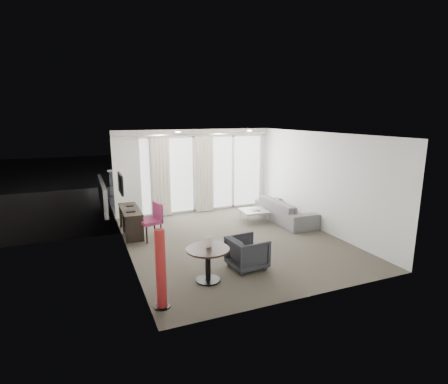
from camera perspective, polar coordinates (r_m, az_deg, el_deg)
name	(u,v)px	position (r m, az deg, el deg)	size (l,w,h in m)	color
floor	(233,240)	(8.71, 1.52, -7.88)	(5.00, 6.00, 0.00)	#474036
ceiling	(234,134)	(8.18, 1.63, 9.47)	(5.00, 6.00, 0.00)	white
wall_left	(126,198)	(7.70, -15.68, -0.96)	(0.00, 6.00, 2.60)	silver
wall_right	(319,181)	(9.62, 15.31, 1.68)	(0.00, 6.00, 2.60)	silver
wall_front	(309,224)	(5.83, 13.73, -5.11)	(5.00, 0.00, 2.60)	silver
window_panel	(204,173)	(11.21, -3.25, 3.05)	(4.00, 0.02, 2.38)	white
window_frame	(204,174)	(11.19, -3.23, 3.03)	(4.10, 0.06, 2.44)	white
curtain_left	(160,177)	(10.66, -10.34, 2.38)	(0.60, 0.20, 2.38)	beige
curtain_right	(204,174)	(11.04, -3.22, 2.90)	(0.60, 0.20, 2.38)	beige
curtain_track	(196,134)	(10.82, -4.56, 9.35)	(4.80, 0.04, 0.04)	#B2B2B7
downlight_a	(178,132)	(9.39, -7.54, 9.69)	(0.12, 0.12, 0.02)	#FFE0B2
downlight_b	(249,131)	(10.14, 4.17, 9.95)	(0.12, 0.12, 0.02)	#FFE0B2
desk	(131,221)	(9.38, -14.97, -4.65)	(0.45, 1.44, 0.67)	black
tv	(120,184)	(9.11, -16.55, 1.33)	(0.05, 0.80, 0.50)	black
desk_chair	(150,222)	(8.79, -11.92, -4.80)	(0.50, 0.47, 0.92)	#8A2751
round_table	(208,265)	(6.58, -2.64, -11.79)	(0.80, 0.80, 0.64)	black
menu_card	(209,243)	(6.48, -2.46, -8.36)	(0.11, 0.02, 0.20)	white
red_lamp	(161,269)	(5.70, -10.28, -12.32)	(0.26, 0.26, 1.31)	maroon
tub_armchair	(247,253)	(7.12, 3.83, -9.86)	(0.69, 0.71, 0.64)	#28282D
coffee_table	(254,216)	(10.20, 4.92, -3.87)	(0.75, 0.75, 0.34)	gray
remote	(257,210)	(10.09, 5.46, -2.92)	(0.05, 0.16, 0.02)	black
magazine	(255,209)	(10.17, 5.13, -2.80)	(0.19, 0.25, 0.01)	gray
sofa	(285,210)	(10.31, 9.95, -2.96)	(2.19, 0.86, 0.64)	slate
terrace_slab	(191,201)	(12.87, -5.42, -1.49)	(5.60, 3.00, 0.12)	#4D4D50
rattan_chair_a	(200,191)	(12.57, -3.95, 0.20)	(0.50, 0.50, 0.73)	brown
rattan_chair_b	(234,186)	(13.10, 1.72, 1.05)	(0.60, 0.60, 0.88)	brown
rattan_table	(239,194)	(12.62, 2.40, -0.34)	(0.47, 0.47, 0.47)	brown
balustrade	(180,180)	(14.12, -7.20, 2.03)	(5.50, 0.06, 1.05)	#B2B2B7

